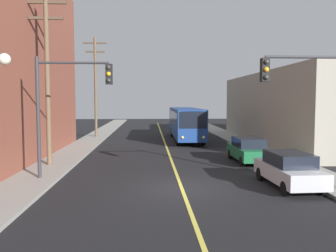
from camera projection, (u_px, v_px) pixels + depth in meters
The scene contains 13 objects.
ground_plane at pixel (182, 188), 15.95m from camera, with size 120.00×120.00×0.00m, color black.
sidewalk_left at pixel (70, 154), 25.51m from camera, with size 2.50×90.00×0.15m, color gray.
sidewalk_right at pixel (265, 153), 26.29m from camera, with size 2.50×90.00×0.15m, color gray.
lane_stripe_center at pixel (166, 146), 30.89m from camera, with size 0.16×60.00×0.01m, color #D8CC4C.
building_right_warehouse at pixel (317, 108), 33.30m from camera, with size 12.00×24.10×6.55m.
city_bus at pixel (186, 122), 35.24m from camera, with size 2.58×12.16×3.20m.
parked_car_silver at pixel (289, 169), 16.12m from camera, with size 1.95×4.46×1.62m.
parked_car_green at pixel (248, 149), 22.55m from camera, with size 1.85×4.41×1.62m.
utility_pole_near at pixel (47, 71), 20.60m from camera, with size 2.40×0.28×10.15m.
utility_pole_mid at pixel (95, 82), 37.06m from camera, with size 2.40×0.28×10.48m.
traffic_signal_left_corner at pixel (69, 94), 17.24m from camera, with size 3.75×0.48×6.00m.
traffic_signal_right_corner at pixel (309, 93), 15.02m from camera, with size 3.75×0.48×6.00m.
fire_hydrant at pixel (282, 155), 21.93m from camera, with size 0.44×0.26×0.84m.
Camera 1 is at (-1.47, -15.64, 4.01)m, focal length 37.39 mm.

